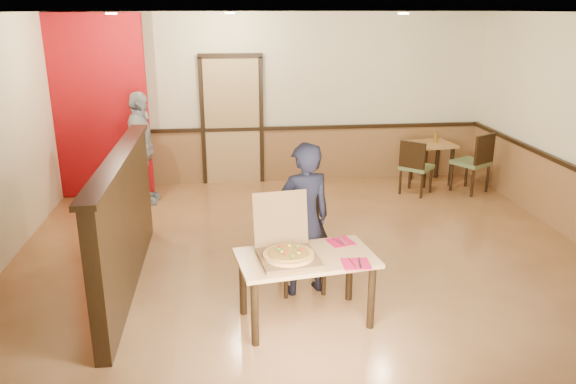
# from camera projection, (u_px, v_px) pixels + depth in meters

# --- Properties ---
(floor) EXTENTS (7.00, 7.00, 0.00)m
(floor) POSITION_uv_depth(u_px,v_px,m) (310.00, 267.00, 6.48)
(floor) COLOR #BB7C48
(floor) RESTS_ON ground
(ceiling) EXTENTS (7.00, 7.00, 0.00)m
(ceiling) POSITION_uv_depth(u_px,v_px,m) (314.00, 13.00, 5.61)
(ceiling) COLOR black
(ceiling) RESTS_ON wall_back
(wall_back) EXTENTS (7.00, 0.00, 7.00)m
(wall_back) POSITION_uv_depth(u_px,v_px,m) (280.00, 99.00, 9.35)
(wall_back) COLOR beige
(wall_back) RESTS_ON floor
(wainscot_back) EXTENTS (7.00, 0.04, 0.90)m
(wainscot_back) POSITION_uv_depth(u_px,v_px,m) (280.00, 155.00, 9.61)
(wainscot_back) COLOR olive
(wainscot_back) RESTS_ON floor
(chair_rail_back) EXTENTS (7.00, 0.06, 0.06)m
(chair_rail_back) POSITION_uv_depth(u_px,v_px,m) (280.00, 128.00, 9.45)
(chair_rail_back) COLOR black
(chair_rail_back) RESTS_ON wall_back
(back_door) EXTENTS (0.90, 0.06, 2.10)m
(back_door) POSITION_uv_depth(u_px,v_px,m) (232.00, 122.00, 9.33)
(back_door) COLOR tan
(back_door) RESTS_ON wall_back
(booth_partition) EXTENTS (0.20, 3.10, 1.44)m
(booth_partition) POSITION_uv_depth(u_px,v_px,m) (125.00, 221.00, 5.84)
(booth_partition) COLOR black
(booth_partition) RESTS_ON floor
(red_accent_panel) EXTENTS (1.60, 0.20, 2.78)m
(red_accent_panel) POSITION_uv_depth(u_px,v_px,m) (94.00, 108.00, 8.56)
(red_accent_panel) COLOR #A70B12
(red_accent_panel) RESTS_ON floor
(spot_a) EXTENTS (0.14, 0.14, 0.02)m
(spot_a) POSITION_uv_depth(u_px,v_px,m) (111.00, 13.00, 7.06)
(spot_a) COLOR beige
(spot_a) RESTS_ON ceiling
(spot_b) EXTENTS (0.14, 0.14, 0.02)m
(spot_b) POSITION_uv_depth(u_px,v_px,m) (230.00, 13.00, 7.89)
(spot_b) COLOR beige
(spot_b) RESTS_ON ceiling
(spot_c) EXTENTS (0.14, 0.14, 0.02)m
(spot_c) POSITION_uv_depth(u_px,v_px,m) (403.00, 13.00, 7.18)
(spot_c) COLOR beige
(spot_c) RESTS_ON ceiling
(main_table) EXTENTS (1.35, 0.90, 0.67)m
(main_table) POSITION_uv_depth(u_px,v_px,m) (306.00, 266.00, 5.19)
(main_table) COLOR tan
(main_table) RESTS_ON floor
(diner_chair) EXTENTS (0.51, 0.51, 0.97)m
(diner_chair) POSITION_uv_depth(u_px,v_px,m) (300.00, 239.00, 5.91)
(diner_chair) COLOR #5C6E40
(diner_chair) RESTS_ON floor
(side_chair_left) EXTENTS (0.62, 0.62, 0.89)m
(side_chair_left) POSITION_uv_depth(u_px,v_px,m) (415.00, 165.00, 8.86)
(side_chair_left) COLOR #5C6E40
(side_chair_left) RESTS_ON floor
(side_chair_right) EXTENTS (0.66, 0.66, 0.98)m
(side_chair_right) POSITION_uv_depth(u_px,v_px,m) (475.00, 160.00, 8.94)
(side_chair_right) COLOR #5C6E40
(side_chair_right) RESTS_ON floor
(side_table) EXTENTS (0.72, 0.72, 0.69)m
(side_table) POSITION_uv_depth(u_px,v_px,m) (432.00, 153.00, 9.47)
(side_table) COLOR tan
(side_table) RESTS_ON floor
(diner) EXTENTS (0.67, 0.53, 1.61)m
(diner) POSITION_uv_depth(u_px,v_px,m) (304.00, 220.00, 5.68)
(diner) COLOR black
(diner) RESTS_ON floor
(passerby) EXTENTS (0.48, 1.02, 1.70)m
(passerby) POSITION_uv_depth(u_px,v_px,m) (141.00, 149.00, 8.37)
(passerby) COLOR #9B9DA3
(passerby) RESTS_ON floor
(pizza_box) EXTENTS (0.60, 0.68, 0.55)m
(pizza_box) POSITION_uv_depth(u_px,v_px,m) (287.00, 251.00, 5.10)
(pizza_box) COLOR brown
(pizza_box) RESTS_ON main_table
(pizza) EXTENTS (0.53, 0.53, 0.03)m
(pizza) POSITION_uv_depth(u_px,v_px,m) (289.00, 255.00, 5.05)
(pizza) COLOR #C68D48
(pizza) RESTS_ON pizza_box
(napkin_near) EXTENTS (0.25, 0.25, 0.01)m
(napkin_near) POSITION_uv_depth(u_px,v_px,m) (356.00, 264.00, 5.00)
(napkin_near) COLOR red
(napkin_near) RESTS_ON main_table
(napkin_far) EXTENTS (0.29, 0.29, 0.01)m
(napkin_far) POSITION_uv_depth(u_px,v_px,m) (341.00, 242.00, 5.47)
(napkin_far) COLOR red
(napkin_far) RESTS_ON main_table
(condiment) EXTENTS (0.07, 0.07, 0.17)m
(condiment) POSITION_uv_depth(u_px,v_px,m) (436.00, 138.00, 9.39)
(condiment) COLOR olive
(condiment) RESTS_ON side_table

